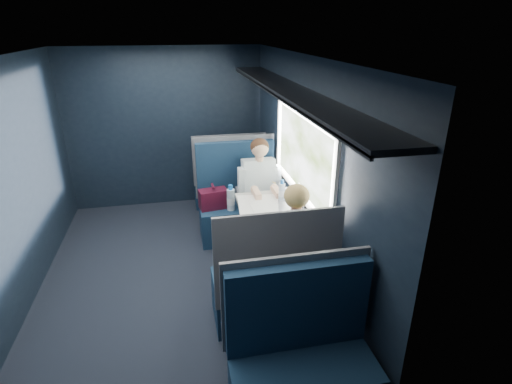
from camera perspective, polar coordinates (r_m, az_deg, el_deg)
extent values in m
cube|color=black|center=(4.54, -11.45, -12.09)|extent=(2.80, 4.20, 0.01)
cube|color=black|center=(4.22, 7.35, 3.10)|extent=(0.10, 4.20, 2.30)
cube|color=black|center=(4.30, -32.36, -0.02)|extent=(0.10, 4.20, 2.30)
cube|color=black|center=(6.06, -12.72, 8.84)|extent=(2.80, 0.10, 2.30)
cube|color=black|center=(2.13, -12.73, -19.30)|extent=(2.80, 0.10, 2.30)
cube|color=silver|center=(3.75, -14.38, 18.96)|extent=(2.80, 4.20, 0.10)
cube|color=silver|center=(4.03, 6.79, 11.01)|extent=(0.03, 1.84, 0.07)
cube|color=silver|center=(4.29, 6.27, -0.17)|extent=(0.03, 1.84, 0.07)
cube|color=silver|center=(3.36, 11.12, 0.71)|extent=(0.03, 0.07, 0.78)
cube|color=silver|center=(4.95, 3.37, 8.30)|extent=(0.03, 0.07, 0.78)
cube|color=black|center=(3.94, 4.70, 14.30)|extent=(0.36, 4.10, 0.04)
cube|color=black|center=(3.90, 2.22, 13.97)|extent=(0.02, 4.10, 0.03)
cube|color=red|center=(4.01, 6.94, 13.04)|extent=(0.01, 0.10, 0.12)
cylinder|color=#54565E|center=(4.41, -0.26, -7.21)|extent=(0.08, 0.08, 0.70)
cube|color=beige|center=(4.28, 2.10, -2.67)|extent=(0.62, 1.00, 0.04)
cube|color=#0C1E36|center=(5.14, -2.32, -4.18)|extent=(1.00, 0.50, 0.45)
cube|color=#0C1E36|center=(5.18, -2.98, 3.23)|extent=(1.00, 0.10, 0.75)
cube|color=#54565E|center=(5.22, -3.08, 3.69)|extent=(1.04, 0.03, 0.82)
cube|color=#54565E|center=(4.96, -2.28, -1.09)|extent=(0.06, 0.40, 0.20)
cube|color=#460F22|center=(4.95, -6.11, -0.98)|extent=(0.37, 0.23, 0.24)
cylinder|color=#460F22|center=(4.89, -6.20, 0.86)|extent=(0.05, 0.14, 0.03)
cylinder|color=silver|center=(4.88, -3.61, -1.10)|extent=(0.10, 0.10, 0.27)
cylinder|color=blue|center=(4.82, -3.66, 0.67)|extent=(0.05, 0.05, 0.06)
cube|color=#0C1E36|center=(3.84, 1.69, -14.60)|extent=(1.00, 0.50, 0.45)
cube|color=#0C1E36|center=(3.26, 3.04, -9.35)|extent=(1.00, 0.10, 0.75)
cube|color=#54565E|center=(3.20, 3.30, -9.48)|extent=(1.04, 0.03, 0.82)
cube|color=#54565E|center=(3.70, 1.57, -10.13)|extent=(0.06, 0.40, 0.20)
cube|color=#0C1E36|center=(6.13, -4.03, 0.41)|extent=(1.00, 0.40, 0.45)
cube|color=#0C1E36|center=(5.72, -3.85, 4.65)|extent=(1.00, 0.10, 0.66)
cube|color=#54565E|center=(5.66, -3.78, 4.67)|extent=(1.04, 0.03, 0.72)
cube|color=#0C1E36|center=(2.85, 5.96, -15.97)|extent=(1.00, 0.10, 0.66)
cube|color=#54565E|center=(2.88, 5.64, -15.00)|extent=(1.04, 0.03, 0.72)
cube|color=black|center=(4.93, 0.76, -1.48)|extent=(0.36, 0.44, 0.16)
cube|color=black|center=(4.89, 1.25, -5.69)|extent=(0.32, 0.12, 0.45)
cube|color=silver|center=(4.98, 0.38, 1.88)|extent=(0.40, 0.29, 0.53)
cylinder|color=#D8A88C|center=(4.85, 0.49, 4.81)|extent=(0.10, 0.10, 0.06)
sphere|color=#D8A88C|center=(4.79, 0.55, 6.27)|extent=(0.21, 0.21, 0.21)
sphere|color=#382114|center=(4.80, 0.51, 6.49)|extent=(0.22, 0.22, 0.22)
cube|color=silver|center=(4.90, -2.04, 1.53)|extent=(0.09, 0.12, 0.34)
cube|color=silver|center=(4.99, 2.95, 1.90)|extent=(0.09, 0.12, 0.34)
cube|color=black|center=(3.84, 4.94, -9.22)|extent=(0.36, 0.44, 0.16)
cube|color=black|center=(4.16, 4.01, -11.35)|extent=(0.32, 0.12, 0.45)
cube|color=black|center=(3.58, 5.80, -7.15)|extent=(0.40, 0.29, 0.53)
cylinder|color=#D8A88C|center=(3.48, 5.78, -2.83)|extent=(0.10, 0.10, 0.06)
sphere|color=#D8A88C|center=(3.44, 5.78, -0.67)|extent=(0.21, 0.21, 0.21)
sphere|color=tan|center=(3.42, 5.86, -0.54)|extent=(0.22, 0.22, 0.22)
cube|color=black|center=(3.56, 2.19, -7.23)|extent=(0.09, 0.12, 0.34)
cube|color=black|center=(3.68, 8.91, -6.45)|extent=(0.09, 0.12, 0.34)
cube|color=tan|center=(3.47, 6.17, -5.92)|extent=(0.26, 0.07, 0.36)
cube|color=white|center=(4.26, 1.18, -2.44)|extent=(0.61, 0.82, 0.01)
cube|color=silver|center=(4.31, 4.88, -2.10)|extent=(0.32, 0.39, 0.02)
cube|color=silver|center=(4.29, 6.48, -0.40)|extent=(0.09, 0.33, 0.23)
cube|color=black|center=(4.29, 6.39, -0.41)|extent=(0.07, 0.29, 0.19)
cylinder|color=silver|center=(4.44, 3.71, -0.01)|extent=(0.07, 0.07, 0.20)
cylinder|color=blue|center=(4.39, 3.75, 1.47)|extent=(0.04, 0.04, 0.04)
cylinder|color=white|center=(4.60, 4.42, 0.06)|extent=(0.07, 0.07, 0.09)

